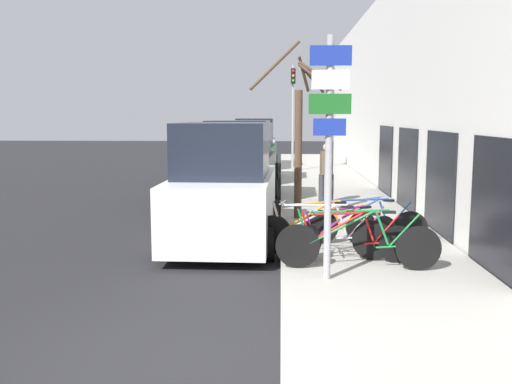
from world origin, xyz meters
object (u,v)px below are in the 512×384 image
(signpost, at_px, (329,144))
(bicycle_2, at_px, (322,234))
(street_tree, at_px, (299,135))
(bicycle_4, at_px, (318,227))
(parked_car_2, at_px, (250,156))
(pedestrian_near, at_px, (326,169))
(traffic_light, at_px, (293,104))
(bicycle_3, at_px, (346,234))
(bicycle_5, at_px, (366,224))
(bicycle_0, at_px, (358,243))
(bicycle_1, at_px, (349,240))
(parked_car_1, at_px, (239,167))
(parked_car_3, at_px, (255,146))
(parked_car_0, at_px, (224,190))

(signpost, relative_size, bicycle_2, 1.51)
(street_tree, bearing_deg, bicycle_4, -84.88)
(parked_car_2, xyz_separation_m, pedestrian_near, (2.40, -5.73, 0.06))
(signpost, height_order, traffic_light, traffic_light)
(bicycle_3, xyz_separation_m, bicycle_5, (0.45, 0.79, 0.01))
(bicycle_4, distance_m, parked_car_2, 11.18)
(parked_car_2, bearing_deg, bicycle_0, -77.23)
(bicycle_1, height_order, parked_car_1, parked_car_1)
(bicycle_1, xyz_separation_m, parked_car_2, (-2.29, 12.06, 0.52))
(bicycle_1, distance_m, bicycle_4, 1.14)
(parked_car_3, bearing_deg, parked_car_2, -89.39)
(signpost, height_order, street_tree, street_tree)
(parked_car_1, height_order, parked_car_2, parked_car_1)
(signpost, height_order, bicycle_5, signpost)
(bicycle_0, relative_size, bicycle_2, 1.10)
(bicycle_1, height_order, traffic_light, traffic_light)
(bicycle_2, height_order, bicycle_3, bicycle_2)
(bicycle_4, xyz_separation_m, street_tree, (-0.27, 2.98, 1.56))
(bicycle_3, relative_size, street_tree, 0.48)
(parked_car_0, bearing_deg, parked_car_3, 91.65)
(parked_car_0, bearing_deg, traffic_light, 84.49)
(signpost, xyz_separation_m, street_tree, (-0.26, 5.04, -0.05))
(parked_car_0, bearing_deg, bicycle_4, -25.40)
(bicycle_3, distance_m, street_tree, 3.91)
(bicycle_2, bearing_deg, parked_car_2, 21.82)
(bicycle_0, relative_size, bicycle_1, 1.18)
(street_tree, xyz_separation_m, traffic_light, (0.08, 11.55, 0.95))
(bicycle_2, xyz_separation_m, bicycle_5, (0.88, 0.99, -0.02))
(parked_car_0, relative_size, street_tree, 1.10)
(parked_car_1, distance_m, traffic_light, 9.06)
(bicycle_3, relative_size, bicycle_5, 0.86)
(bicycle_3, bearing_deg, traffic_light, -27.89)
(parked_car_3, relative_size, street_tree, 1.12)
(bicycle_1, height_order, street_tree, street_tree)
(bicycle_1, xyz_separation_m, street_tree, (-0.71, 4.03, 1.56))
(signpost, xyz_separation_m, pedestrian_near, (0.56, 7.35, -1.04))
(bicycle_4, distance_m, traffic_light, 14.75)
(parked_car_2, distance_m, parked_car_3, 5.74)
(parked_car_1, bearing_deg, traffic_light, 80.80)
(bicycle_2, distance_m, bicycle_4, 0.73)
(parked_car_0, bearing_deg, bicycle_0, -44.56)
(bicycle_3, bearing_deg, bicycle_4, 9.36)
(bicycle_5, bearing_deg, street_tree, 25.63)
(bicycle_2, relative_size, parked_car_0, 0.52)
(bicycle_0, distance_m, pedestrian_near, 6.80)
(bicycle_4, bearing_deg, parked_car_0, 49.80)
(parked_car_1, xyz_separation_m, traffic_light, (1.69, 8.69, 1.96))
(bicycle_5, relative_size, street_tree, 0.56)
(bicycle_0, distance_m, bicycle_2, 0.91)
(bicycle_1, xyz_separation_m, bicycle_5, (0.45, 1.30, 0.01))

